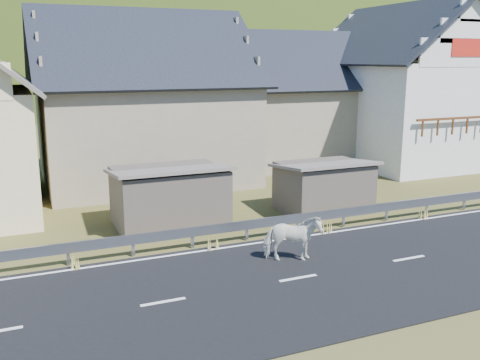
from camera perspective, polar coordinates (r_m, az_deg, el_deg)
name	(u,v)px	position (r m, az deg, el deg)	size (l,w,h in m)	color
ground	(298,279)	(15.80, 6.21, -10.50)	(160.00, 160.00, 0.00)	#414318
road	(298,279)	(15.79, 6.21, -10.43)	(60.00, 7.00, 0.04)	black
lane_markings	(298,278)	(15.78, 6.21, -10.35)	(60.00, 6.60, 0.01)	silver
guardrail	(247,225)	(18.69, 0.75, -4.85)	(28.10, 0.09, 0.75)	#93969B
shed_left	(169,197)	(20.47, -7.57, -1.84)	(4.30, 3.30, 2.40)	brown
shed_right	(323,187)	(22.59, 8.88, -0.75)	(3.80, 2.90, 2.20)	brown
house_stone_a	(141,91)	(28.35, -10.47, 9.34)	(10.80, 9.80, 8.90)	gray
house_stone_b	(294,92)	(33.81, 5.75, 9.33)	(9.80, 8.80, 8.10)	gray
house_white	(404,79)	(34.67, 17.12, 10.29)	(8.80, 10.80, 9.70)	white
mountain	(54,137)	(194.79, -19.19, 4.31)	(440.00, 280.00, 260.00)	#22350F
horse	(292,238)	(16.78, 5.59, -6.18)	(1.77, 0.81, 1.49)	white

